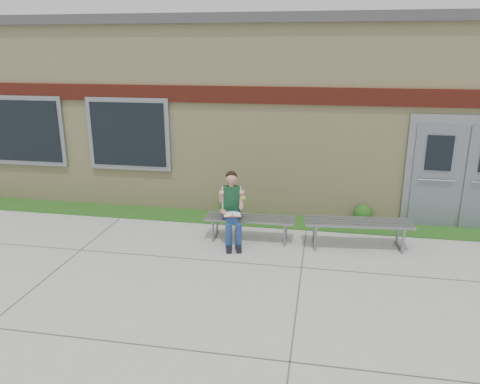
# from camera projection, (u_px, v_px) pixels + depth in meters

# --- Properties ---
(ground) EXTENTS (80.00, 80.00, 0.00)m
(ground) POSITION_uv_depth(u_px,v_px,m) (237.00, 277.00, 7.52)
(ground) COLOR #9E9E99
(ground) RESTS_ON ground
(grass_strip) EXTENTS (16.00, 0.80, 0.02)m
(grass_strip) POSITION_uv_depth(u_px,v_px,m) (260.00, 220.00, 9.97)
(grass_strip) COLOR #154E15
(grass_strip) RESTS_ON ground
(school_building) EXTENTS (16.20, 6.22, 4.20)m
(school_building) POSITION_uv_depth(u_px,v_px,m) (278.00, 103.00, 12.54)
(school_building) COLOR beige
(school_building) RESTS_ON ground
(bench_left) EXTENTS (1.71, 0.51, 0.44)m
(bench_left) POSITION_uv_depth(u_px,v_px,m) (250.00, 222.00, 8.90)
(bench_left) COLOR slate
(bench_left) RESTS_ON ground
(bench_right) EXTENTS (1.97, 0.71, 0.50)m
(bench_right) POSITION_uv_depth(u_px,v_px,m) (358.00, 227.00, 8.55)
(bench_right) COLOR slate
(bench_right) RESTS_ON ground
(girl) EXTENTS (0.55, 0.86, 1.35)m
(girl) POSITION_uv_depth(u_px,v_px,m) (232.00, 207.00, 8.66)
(girl) COLOR navy
(girl) RESTS_ON ground
(shrub_mid) EXTENTS (0.34, 0.34, 0.34)m
(shrub_mid) POSITION_uv_depth(u_px,v_px,m) (227.00, 206.00, 10.28)
(shrub_mid) COLOR #154E15
(shrub_mid) RESTS_ON grass_strip
(shrub_east) EXTENTS (0.38, 0.38, 0.38)m
(shrub_east) POSITION_uv_depth(u_px,v_px,m) (363.00, 213.00, 9.78)
(shrub_east) COLOR #154E15
(shrub_east) RESTS_ON grass_strip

